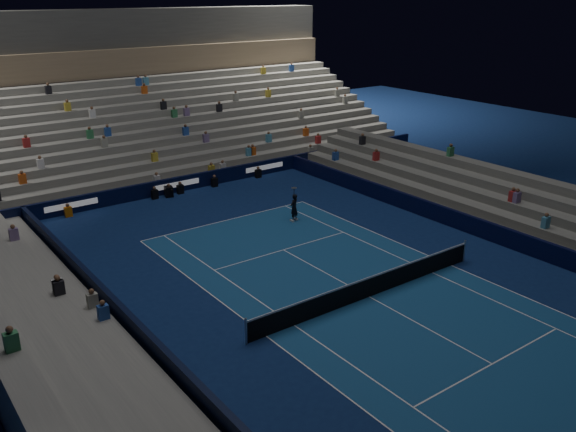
# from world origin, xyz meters

# --- Properties ---
(ground) EXTENTS (90.00, 90.00, 0.00)m
(ground) POSITION_xyz_m (0.00, 0.00, 0.00)
(ground) COLOR #0C1E4D
(ground) RESTS_ON ground
(court_surface) EXTENTS (10.97, 23.77, 0.01)m
(court_surface) POSITION_xyz_m (0.00, 0.00, 0.01)
(court_surface) COLOR navy
(court_surface) RESTS_ON ground
(sponsor_barrier_far) EXTENTS (44.00, 0.25, 1.00)m
(sponsor_barrier_far) POSITION_xyz_m (0.00, 18.50, 0.50)
(sponsor_barrier_far) COLOR black
(sponsor_barrier_far) RESTS_ON ground
(sponsor_barrier_east) EXTENTS (0.25, 37.00, 1.00)m
(sponsor_barrier_east) POSITION_xyz_m (9.70, 0.00, 0.50)
(sponsor_barrier_east) COLOR black
(sponsor_barrier_east) RESTS_ON ground
(sponsor_barrier_west) EXTENTS (0.25, 37.00, 1.00)m
(sponsor_barrier_west) POSITION_xyz_m (-9.70, 0.00, 0.50)
(sponsor_barrier_west) COLOR black
(sponsor_barrier_west) RESTS_ON ground
(grandstand_main) EXTENTS (44.00, 15.20, 11.20)m
(grandstand_main) POSITION_xyz_m (0.00, 27.90, 3.38)
(grandstand_main) COLOR slate
(grandstand_main) RESTS_ON ground
(grandstand_east) EXTENTS (5.00, 37.00, 2.50)m
(grandstand_east) POSITION_xyz_m (13.17, 0.00, 0.92)
(grandstand_east) COLOR slate
(grandstand_east) RESTS_ON ground
(grandstand_west) EXTENTS (5.00, 37.00, 2.50)m
(grandstand_west) POSITION_xyz_m (-13.17, 0.00, 0.92)
(grandstand_west) COLOR slate
(grandstand_west) RESTS_ON ground
(tennis_net) EXTENTS (12.90, 0.10, 1.10)m
(tennis_net) POSITION_xyz_m (0.00, 0.00, 0.50)
(tennis_net) COLOR #B2B2B7
(tennis_net) RESTS_ON ground
(tennis_player) EXTENTS (0.70, 0.58, 1.63)m
(tennis_player) POSITION_xyz_m (3.01, 9.49, 0.82)
(tennis_player) COLOR black
(tennis_player) RESTS_ON ground
(broadcast_camera) EXTENTS (0.64, 1.03, 0.67)m
(broadcast_camera) POSITION_xyz_m (-0.86, 17.90, 0.34)
(broadcast_camera) COLOR black
(broadcast_camera) RESTS_ON ground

